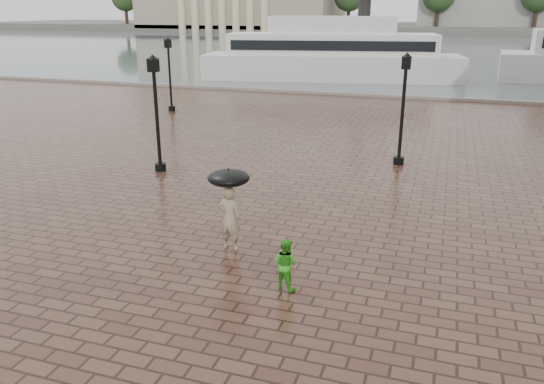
% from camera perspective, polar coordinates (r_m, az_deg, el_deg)
% --- Properties ---
extents(ground, '(300.00, 300.00, 0.00)m').
position_cam_1_polar(ground, '(11.13, -10.40, -14.82)').
color(ground, '#3C231B').
rests_on(ground, ground).
extents(harbour_water, '(240.00, 240.00, 0.00)m').
position_cam_1_polar(harbour_water, '(100.30, 16.17, 14.83)').
color(harbour_water, '#4C575C').
rests_on(harbour_water, ground).
extents(quay_edge, '(80.00, 0.60, 0.30)m').
position_cam_1_polar(quay_edge, '(40.74, 11.69, 10.00)').
color(quay_edge, slate).
rests_on(quay_edge, ground).
extents(far_shore, '(300.00, 60.00, 2.00)m').
position_cam_1_polar(far_shore, '(168.14, 17.47, 16.48)').
color(far_shore, '#4C4C47').
rests_on(far_shore, ground).
extents(street_lamps, '(15.44, 12.44, 4.40)m').
position_cam_1_polar(street_lamps, '(25.55, -4.25, 10.41)').
color(street_lamps, black).
rests_on(street_lamps, ground).
extents(adult_pedestrian, '(0.68, 0.48, 1.78)m').
position_cam_1_polar(adult_pedestrian, '(14.13, -4.56, -2.83)').
color(adult_pedestrian, gray).
rests_on(adult_pedestrian, ground).
extents(child_pedestrian, '(0.72, 0.63, 1.24)m').
position_cam_1_polar(child_pedestrian, '(12.26, 1.44, -7.74)').
color(child_pedestrian, green).
rests_on(child_pedestrian, ground).
extents(ferry_near, '(23.85, 9.67, 7.62)m').
position_cam_1_polar(ferry_near, '(50.30, 6.39, 14.55)').
color(ferry_near, silver).
rests_on(ferry_near, ground).
extents(umbrella, '(1.10, 1.10, 1.17)m').
position_cam_1_polar(umbrella, '(13.75, -4.68, 1.52)').
color(umbrella, black).
rests_on(umbrella, ground).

